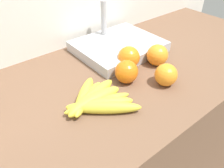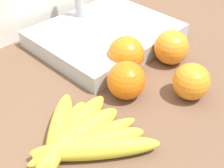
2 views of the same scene
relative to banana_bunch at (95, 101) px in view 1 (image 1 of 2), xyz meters
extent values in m
cube|color=silver|center=(0.00, 0.42, -0.24)|extent=(2.33, 0.06, 1.30)
ellipsoid|color=gold|center=(0.00, -0.04, 0.00)|extent=(0.19, 0.17, 0.04)
ellipsoid|color=gold|center=(0.00, -0.02, 0.00)|extent=(0.19, 0.13, 0.04)
ellipsoid|color=gold|center=(0.01, -0.01, 0.00)|extent=(0.21, 0.08, 0.03)
ellipsoid|color=gold|center=(0.00, 0.00, 0.00)|extent=(0.18, 0.04, 0.04)
ellipsoid|color=gold|center=(0.01, 0.02, 0.00)|extent=(0.21, 0.10, 0.04)
ellipsoid|color=#C6CE38|center=(-0.01, 0.02, 0.00)|extent=(0.16, 0.11, 0.04)
ellipsoid|color=gold|center=(-0.01, 0.04, 0.00)|extent=(0.16, 0.15, 0.04)
sphere|color=orange|center=(0.16, 0.03, 0.02)|extent=(0.08, 0.08, 0.08)
sphere|color=orange|center=(0.25, -0.06, 0.02)|extent=(0.08, 0.08, 0.08)
sphere|color=orange|center=(0.32, 0.05, 0.02)|extent=(0.08, 0.08, 0.08)
sphere|color=orange|center=(0.23, 0.10, 0.02)|extent=(0.08, 0.08, 0.08)
cube|color=#B7BABF|center=(0.28, 0.22, 0.00)|extent=(0.33, 0.28, 0.04)
cylinder|color=#B2B2B7|center=(0.28, 0.32, 0.09)|extent=(0.02, 0.02, 0.15)
camera|label=1|loc=(-0.28, -0.43, 0.44)|focal=36.51mm
camera|label=2|loc=(-0.23, -0.31, 0.41)|focal=52.23mm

